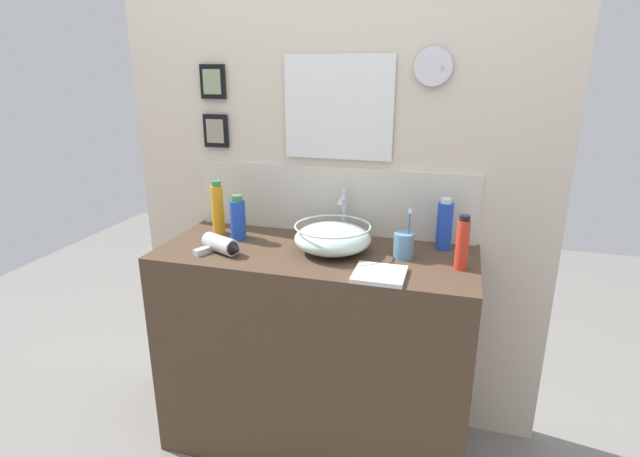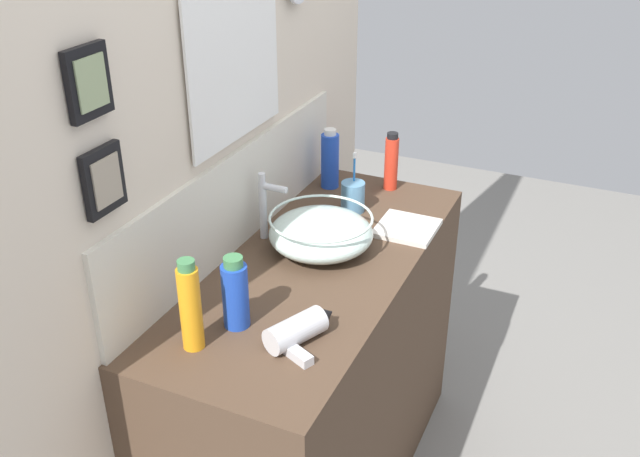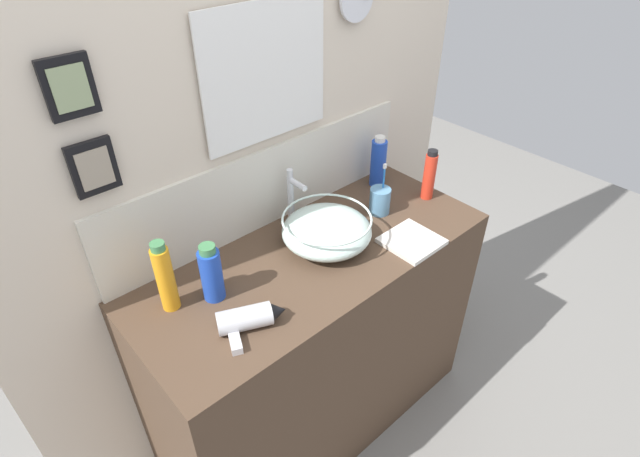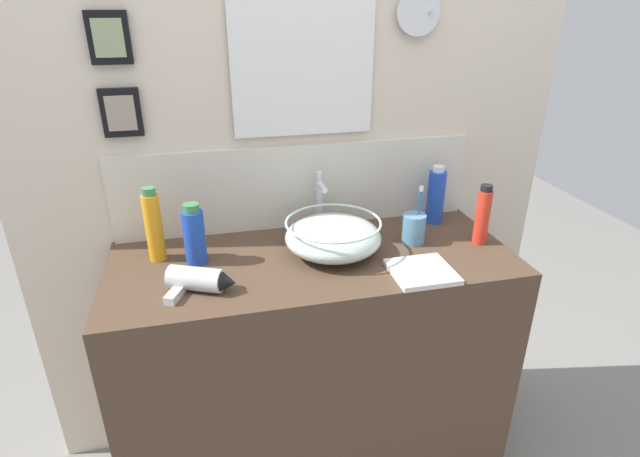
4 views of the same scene
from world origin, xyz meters
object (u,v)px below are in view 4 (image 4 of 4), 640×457
at_px(toothbrush_cup, 414,228).
at_px(soap_dispenser, 436,196).
at_px(faucet, 320,198).
at_px(shampoo_bottle, 154,226).
at_px(hair_drier, 200,280).
at_px(spray_bottle, 194,235).
at_px(hand_towel, 422,272).
at_px(lotion_bottle, 483,216).
at_px(glass_bowl_sink, 333,236).

bearing_deg(toothbrush_cup, soap_dispenser, 45.25).
height_order(faucet, shampoo_bottle, shampoo_bottle).
xyz_separation_m(hair_drier, toothbrush_cup, (0.71, 0.15, 0.02)).
xyz_separation_m(spray_bottle, hand_towel, (0.65, -0.23, -0.08)).
bearing_deg(lotion_bottle, soap_dispenser, 109.92).
xyz_separation_m(faucet, hand_towel, (0.22, -0.38, -0.11)).
bearing_deg(hand_towel, spray_bottle, 160.41).
xyz_separation_m(lotion_bottle, soap_dispenser, (-0.07, 0.20, 0.00)).
relative_size(hair_drier, shampoo_bottle, 0.87).
height_order(toothbrush_cup, hand_towel, toothbrush_cup).
relative_size(shampoo_bottle, spray_bottle, 1.22).
relative_size(soap_dispenser, shampoo_bottle, 0.89).
relative_size(faucet, hair_drier, 1.03).
bearing_deg(hair_drier, glass_bowl_sink, 17.93).
distance_m(soap_dispenser, shampoo_bottle, 0.98).
relative_size(hair_drier, soap_dispenser, 0.98).
bearing_deg(soap_dispenser, faucet, 176.56).
xyz_separation_m(lotion_bottle, hand_towel, (-0.27, -0.15, -0.09)).
bearing_deg(lotion_bottle, hair_drier, -174.17).
relative_size(glass_bowl_sink, lotion_bottle, 1.50).
distance_m(faucet, shampoo_bottle, 0.56).
relative_size(lotion_bottle, hand_towel, 1.13).
xyz_separation_m(toothbrush_cup, hand_towel, (-0.06, -0.21, -0.04)).
bearing_deg(hair_drier, spray_bottle, 92.37).
distance_m(glass_bowl_sink, toothbrush_cup, 0.28).
xyz_separation_m(glass_bowl_sink, shampoo_bottle, (-0.55, 0.09, 0.06)).
distance_m(hair_drier, spray_bottle, 0.18).
bearing_deg(hair_drier, faucet, 37.12).
xyz_separation_m(toothbrush_cup, lotion_bottle, (0.22, -0.06, 0.05)).
bearing_deg(shampoo_bottle, glass_bowl_sink, -9.13).
bearing_deg(hand_towel, shampoo_bottle, 159.90).
xyz_separation_m(glass_bowl_sink, faucet, (0.00, 0.18, 0.06)).
distance_m(faucet, hair_drier, 0.54).
distance_m(glass_bowl_sink, hair_drier, 0.44).
distance_m(toothbrush_cup, lotion_bottle, 0.23).
bearing_deg(lotion_bottle, glass_bowl_sink, 175.11).
height_order(glass_bowl_sink, hand_towel, glass_bowl_sink).
height_order(hair_drier, shampoo_bottle, shampoo_bottle).
bearing_deg(soap_dispenser, lotion_bottle, -70.08).
height_order(shampoo_bottle, hand_towel, shampoo_bottle).
bearing_deg(spray_bottle, glass_bowl_sink, -5.06).
bearing_deg(shampoo_bottle, spray_bottle, -22.85).
xyz_separation_m(hair_drier, lotion_bottle, (0.92, 0.09, 0.07)).
xyz_separation_m(faucet, hair_drier, (-0.42, -0.32, -0.09)).
xyz_separation_m(toothbrush_cup, spray_bottle, (-0.71, 0.03, 0.04)).
bearing_deg(shampoo_bottle, hand_towel, -20.10).
height_order(hair_drier, hand_towel, hair_drier).
height_order(glass_bowl_sink, shampoo_bottle, shampoo_bottle).
xyz_separation_m(glass_bowl_sink, soap_dispenser, (0.43, 0.16, 0.04)).
bearing_deg(glass_bowl_sink, shampoo_bottle, 170.87).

